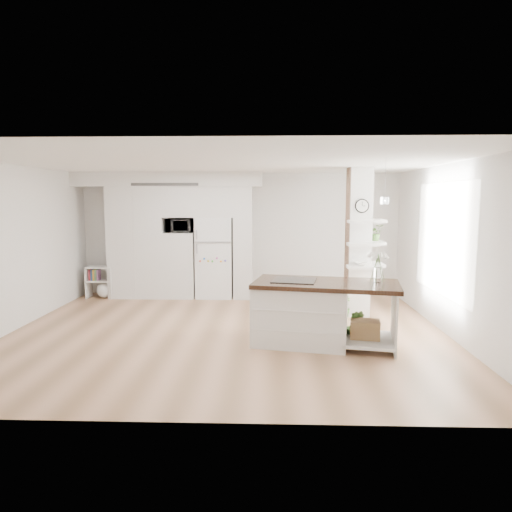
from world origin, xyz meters
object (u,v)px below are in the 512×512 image
(bookshelf, at_px, (102,284))
(floor_plant_a, at_px, (355,326))
(kitchen_island, at_px, (309,311))
(refrigerator, at_px, (215,257))

(bookshelf, xyz_separation_m, floor_plant_a, (4.93, -2.95, -0.05))
(kitchen_island, relative_size, floor_plant_a, 4.42)
(refrigerator, distance_m, kitchen_island, 3.68)
(kitchen_island, relative_size, bookshelf, 3.25)
(kitchen_island, height_order, bookshelf, kitchen_island)
(refrigerator, relative_size, kitchen_island, 0.78)
(kitchen_island, xyz_separation_m, bookshelf, (-4.24, 3.01, -0.19))
(refrigerator, bearing_deg, bookshelf, -175.70)
(kitchen_island, bearing_deg, refrigerator, 129.98)
(refrigerator, distance_m, bookshelf, 2.52)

